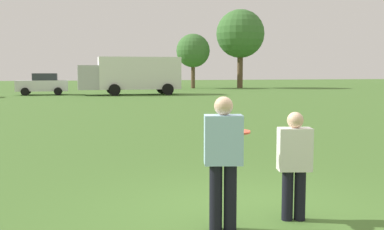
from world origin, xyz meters
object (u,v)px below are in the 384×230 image
(player_defender, at_px, (294,160))
(frisbee, at_px, (240,132))
(box_truck, at_px, (132,74))
(player_thrower, at_px, (223,155))
(parked_car_center, at_px, (43,84))
(traffic_cone, at_px, (293,135))

(player_defender, xyz_separation_m, frisbee, (-0.76, 0.07, 0.41))
(box_truck, bearing_deg, player_thrower, -94.19)
(player_defender, distance_m, parked_car_center, 35.92)
(player_defender, distance_m, box_truck, 34.00)
(frisbee, xyz_separation_m, traffic_cone, (3.79, 6.26, -1.02))
(traffic_cone, bearing_deg, parked_car_center, 107.07)
(player_thrower, distance_m, frisbee, 0.47)
(frisbee, bearing_deg, box_truck, 86.30)
(traffic_cone, relative_size, box_truck, 0.06)
(player_thrower, relative_size, frisbee, 6.41)
(box_truck, bearing_deg, frisbee, -93.70)
(parked_car_center, bearing_deg, player_thrower, -82.27)
(traffic_cone, height_order, parked_car_center, parked_car_center)
(player_thrower, xyz_separation_m, player_defender, (1.07, 0.16, -0.14))
(player_thrower, height_order, box_truck, box_truck)
(player_thrower, height_order, traffic_cone, player_thrower)
(frisbee, xyz_separation_m, parked_car_center, (-5.14, 35.36, -0.32))
(player_defender, height_order, traffic_cone, player_defender)
(player_thrower, relative_size, traffic_cone, 3.63)
(frisbee, height_order, traffic_cone, frisbee)
(traffic_cone, height_order, box_truck, box_truck)
(player_defender, relative_size, box_truck, 0.18)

